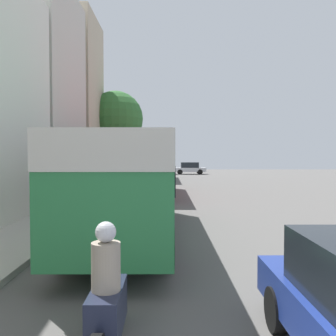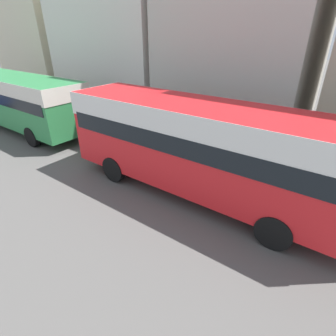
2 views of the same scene
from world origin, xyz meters
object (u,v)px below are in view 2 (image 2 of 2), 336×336
Objects in this scene: bus_lead at (16,95)px; pedestrian_near_curb at (137,115)px; pedestrian_walking_away at (161,130)px; bus_following at (199,139)px.

pedestrian_near_curb is (-3.61, 5.85, -1.01)m from bus_lead.
bus_lead is at bearing -74.08° from pedestrian_walking_away.
bus_lead reaches higher than pedestrian_walking_away.
bus_following is 4.36m from pedestrian_walking_away.
pedestrian_walking_away is (-2.45, -3.44, -1.10)m from bus_following.
bus_following is at bearing 89.88° from bus_lead.
bus_following is at bearing 54.48° from pedestrian_walking_away.
bus_following is (0.02, 11.95, 0.11)m from bus_lead.
pedestrian_near_curb is at bearing -113.93° from pedestrian_walking_away.
pedestrian_near_curb is (-3.64, -6.11, -1.12)m from bus_following.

